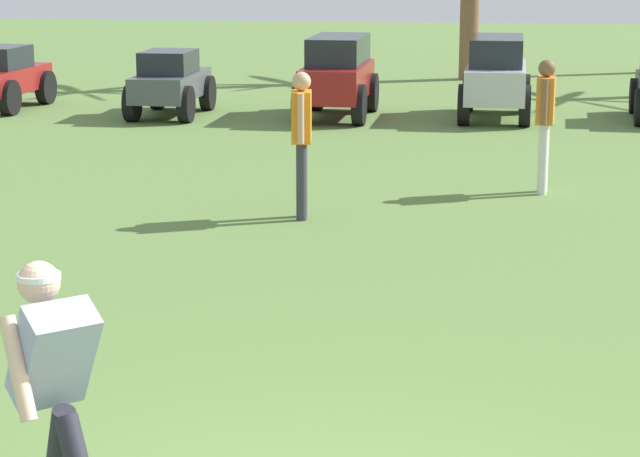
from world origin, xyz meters
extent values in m
cube|color=#9EA3D1|center=(-1.28, 0.16, 0.96)|extent=(0.55, 0.55, 0.57)
sphere|color=beige|center=(-1.37, 0.26, 1.29)|extent=(0.30, 0.30, 0.21)
cylinder|color=white|center=(-1.37, 0.26, 1.32)|extent=(0.30, 0.30, 0.03)
cylinder|color=beige|center=(-1.33, 0.49, 0.82)|extent=(0.45, 0.48, 0.27)
cylinder|color=beige|center=(-1.39, -0.01, 0.94)|extent=(0.25, 0.26, 0.49)
cylinder|color=white|center=(-1.50, 0.70, 0.72)|extent=(0.37, 0.37, 0.10)
cylinder|color=#33333D|center=(-1.07, 7.42, 0.41)|extent=(0.12, 0.12, 0.82)
cylinder|color=#33333D|center=(-1.08, 7.60, 0.41)|extent=(0.12, 0.12, 0.82)
cube|color=orange|center=(-1.08, 7.51, 1.09)|extent=(0.23, 0.36, 0.54)
cylinder|color=tan|center=(-1.06, 7.30, 1.10)|extent=(0.08, 0.08, 0.52)
cylinder|color=tan|center=(-1.10, 7.72, 1.10)|extent=(0.08, 0.08, 0.52)
sphere|color=tan|center=(-1.08, 7.51, 1.46)|extent=(0.22, 0.22, 0.20)
cylinder|color=silver|center=(1.53, 9.12, 0.41)|extent=(0.12, 0.12, 0.82)
cylinder|color=silver|center=(1.55, 9.30, 0.41)|extent=(0.12, 0.12, 0.82)
cube|color=orange|center=(1.54, 9.21, 1.09)|extent=(0.24, 0.36, 0.54)
cylinder|color=brown|center=(1.51, 9.00, 1.10)|extent=(0.08, 0.08, 0.52)
cylinder|color=brown|center=(1.56, 9.42, 1.10)|extent=(0.08, 0.08, 0.52)
sphere|color=brown|center=(1.54, 9.21, 1.46)|extent=(0.22, 0.22, 0.20)
cube|color=maroon|center=(-7.44, 15.62, 0.51)|extent=(1.05, 2.26, 0.42)
cube|color=#1E232B|center=(-7.45, 15.52, 0.91)|extent=(0.87, 1.15, 0.38)
cylinder|color=black|center=(-6.94, 16.35, 0.30)|extent=(0.22, 0.61, 0.60)
cylinder|color=black|center=(-7.05, 14.82, 0.30)|extent=(0.22, 0.61, 0.60)
cube|color=#474C51|center=(-4.34, 15.14, 0.51)|extent=(0.95, 2.22, 0.42)
cube|color=#1E232B|center=(-4.34, 15.04, 0.91)|extent=(0.81, 1.12, 0.38)
cylinder|color=black|center=(-4.77, 15.92, 0.30)|extent=(0.19, 0.60, 0.60)
cylinder|color=black|center=(-3.87, 15.90, 0.30)|extent=(0.19, 0.60, 0.60)
cylinder|color=black|center=(-4.80, 14.38, 0.30)|extent=(0.19, 0.60, 0.60)
cylinder|color=black|center=(-3.90, 14.36, 0.30)|extent=(0.19, 0.60, 0.60)
cube|color=maroon|center=(-1.54, 15.24, 0.60)|extent=(1.06, 2.44, 0.55)
cube|color=#1E232B|center=(-1.53, 15.39, 1.11)|extent=(0.92, 1.83, 0.46)
cylinder|color=black|center=(-1.98, 16.10, 0.33)|extent=(0.21, 0.67, 0.66)
cylinder|color=black|center=(-1.02, 16.06, 0.33)|extent=(0.21, 0.67, 0.66)
cylinder|color=black|center=(-2.05, 14.43, 0.33)|extent=(0.21, 0.67, 0.66)
cylinder|color=black|center=(-1.09, 14.39, 0.33)|extent=(0.21, 0.67, 0.66)
cube|color=#B7BABF|center=(1.08, 15.42, 0.60)|extent=(1.04, 2.43, 0.55)
cube|color=#1E232B|center=(1.08, 15.57, 1.11)|extent=(0.91, 1.83, 0.46)
cylinder|color=black|center=(0.63, 16.28, 0.33)|extent=(0.20, 0.67, 0.66)
cylinder|color=black|center=(1.59, 16.24, 0.33)|extent=(0.20, 0.67, 0.66)
cylinder|color=black|center=(0.57, 14.60, 0.33)|extent=(0.20, 0.67, 0.66)
cylinder|color=black|center=(1.53, 14.57, 0.33)|extent=(0.20, 0.67, 0.66)
cylinder|color=black|center=(3.46, 16.38, 0.30)|extent=(0.22, 0.61, 0.60)
camera|label=1|loc=(0.69, -5.33, 2.90)|focal=70.00mm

